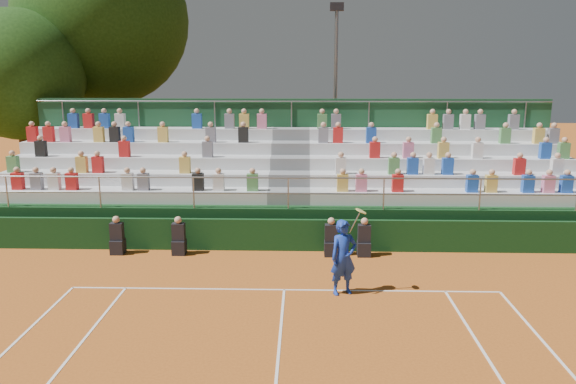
{
  "coord_description": "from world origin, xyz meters",
  "views": [
    {
      "loc": [
        0.47,
        -13.49,
        5.58
      ],
      "look_at": [
        0.0,
        3.5,
        1.8
      ],
      "focal_mm": 35.0,
      "sensor_mm": 36.0,
      "label": 1
    }
  ],
  "objects_px": {
    "tennis_player": "(344,257)",
    "tree_east": "(103,20)",
    "tree_west": "(19,75)",
    "floodlight_mast": "(335,84)"
  },
  "relations": [
    {
      "from": "tennis_player",
      "to": "floodlight_mast",
      "type": "distance_m",
      "value": 12.92
    },
    {
      "from": "tree_west",
      "to": "tree_east",
      "type": "bearing_deg",
      "value": 55.22
    },
    {
      "from": "tennis_player",
      "to": "floodlight_mast",
      "type": "height_order",
      "value": "floodlight_mast"
    },
    {
      "from": "tennis_player",
      "to": "tree_west",
      "type": "distance_m",
      "value": 17.73
    },
    {
      "from": "tree_west",
      "to": "floodlight_mast",
      "type": "xyz_separation_m",
      "value": [
        13.68,
        1.37,
        -0.41
      ]
    },
    {
      "from": "tennis_player",
      "to": "floodlight_mast",
      "type": "bearing_deg",
      "value": 88.12
    },
    {
      "from": "tennis_player",
      "to": "tree_east",
      "type": "bearing_deg",
      "value": 126.32
    },
    {
      "from": "tennis_player",
      "to": "tree_east",
      "type": "distance_m",
      "value": 19.38
    },
    {
      "from": "tree_east",
      "to": "floodlight_mast",
      "type": "bearing_deg",
      "value": -11.61
    },
    {
      "from": "tennis_player",
      "to": "tree_west",
      "type": "bearing_deg",
      "value": 140.49
    }
  ]
}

